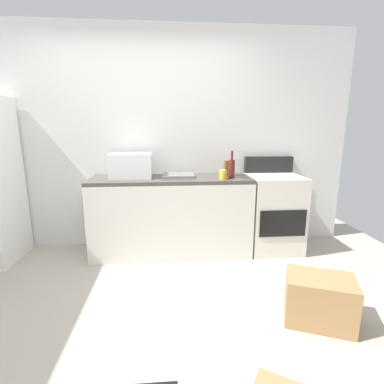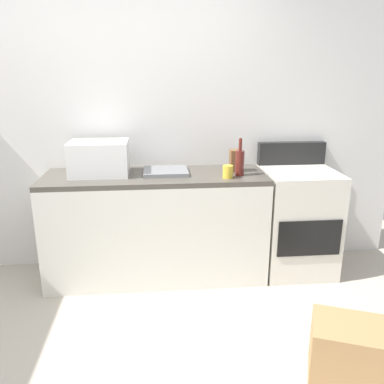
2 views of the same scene
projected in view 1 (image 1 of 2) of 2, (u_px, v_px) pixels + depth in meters
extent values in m
plane|color=#B2A899|center=(136.00, 316.00, 2.25)|extent=(6.00, 6.00, 0.00)
cube|color=silver|center=(145.00, 140.00, 3.47)|extent=(5.00, 0.10, 2.60)
cube|color=silver|center=(171.00, 217.00, 3.35)|extent=(1.80, 0.60, 0.86)
cube|color=#4C473F|center=(171.00, 179.00, 3.25)|extent=(1.80, 0.60, 0.04)
cube|color=silver|center=(273.00, 213.00, 3.44)|extent=(0.60, 0.60, 0.90)
cube|color=black|center=(283.00, 223.00, 3.15)|extent=(0.52, 0.02, 0.30)
cube|color=black|center=(268.00, 164.00, 3.57)|extent=(0.60, 0.08, 0.20)
cube|color=white|center=(131.00, 165.00, 3.21)|extent=(0.46, 0.34, 0.27)
cube|color=slate|center=(178.00, 175.00, 3.28)|extent=(0.36, 0.32, 0.03)
cylinder|color=#591E19|center=(232.00, 169.00, 3.18)|extent=(0.07, 0.07, 0.20)
cylinder|color=#591E19|center=(232.00, 155.00, 3.15)|extent=(0.03, 0.03, 0.10)
cylinder|color=gold|center=(223.00, 175.00, 3.12)|extent=(0.08, 0.08, 0.10)
cube|color=brown|center=(229.00, 168.00, 3.33)|extent=(0.10, 0.10, 0.18)
cube|color=#A37A4C|center=(319.00, 300.00, 2.16)|extent=(0.57, 0.49, 0.36)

